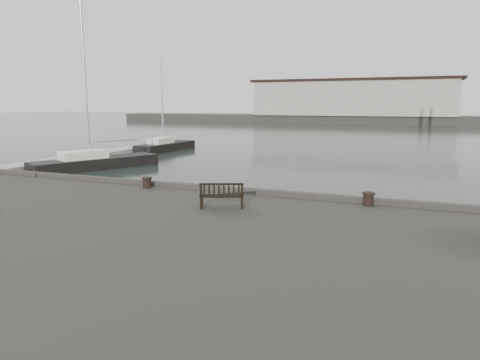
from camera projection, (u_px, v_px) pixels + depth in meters
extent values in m
plane|color=black|center=(238.00, 232.00, 16.09)|extent=(400.00, 400.00, 0.00)
cube|color=#ABA79F|center=(43.00, 164.00, 32.49)|extent=(2.00, 24.00, 0.50)
cube|color=#383530|center=(385.00, 120.00, 100.04)|extent=(140.00, 8.00, 2.00)
cube|color=#ABA79F|center=(351.00, 99.00, 102.08)|extent=(46.00, 9.00, 8.00)
cube|color=black|center=(352.00, 80.00, 101.32)|extent=(48.00, 9.50, 0.60)
cube|color=black|center=(222.00, 196.00, 13.32)|extent=(1.44, 0.96, 0.03)
cube|color=black|center=(221.00, 191.00, 13.09)|extent=(1.28, 0.57, 0.41)
cube|color=black|center=(222.00, 202.00, 13.36)|extent=(1.34, 0.86, 0.38)
cylinder|color=black|center=(147.00, 183.00, 16.45)|extent=(0.50, 0.50, 0.42)
cylinder|color=black|center=(368.00, 199.00, 13.61)|extent=(0.52, 0.52, 0.43)
cube|color=black|center=(97.00, 167.00, 31.90)|extent=(5.99, 9.45, 1.40)
cube|color=silver|center=(96.00, 154.00, 31.72)|extent=(2.73, 3.60, 0.60)
cylinder|color=#B2B5B7|center=(91.00, 80.00, 30.79)|extent=(0.16, 0.16, 11.25)
cube|color=black|center=(166.00, 150.00, 44.16)|extent=(2.67, 8.04, 1.40)
cube|color=silver|center=(166.00, 140.00, 43.98)|extent=(1.59, 2.86, 0.60)
cylinder|color=#B2B5B7|center=(164.00, 99.00, 43.26)|extent=(0.16, 0.16, 8.79)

